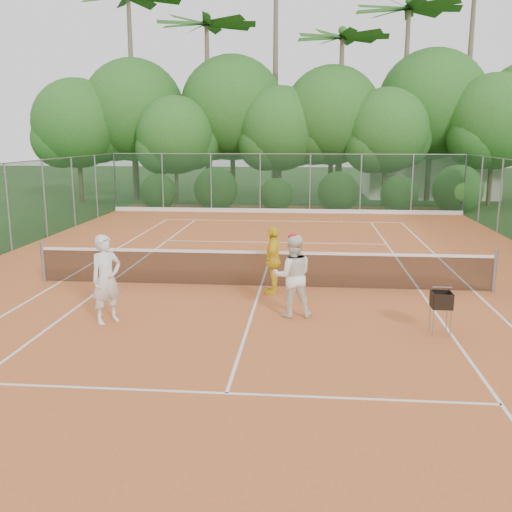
{
  "coord_description": "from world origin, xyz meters",
  "views": [
    {
      "loc": [
        1.2,
        -14.5,
        3.92
      ],
      "look_at": [
        -0.02,
        -1.2,
        1.1
      ],
      "focal_mm": 40.0,
      "sensor_mm": 36.0,
      "label": 1
    }
  ],
  "objects": [
    {
      "name": "ball_hopper",
      "position": [
        3.88,
        -3.32,
        0.71
      ],
      "size": [
        0.38,
        0.38,
        0.87
      ],
      "rotation": [
        0.0,
        0.0,
        0.36
      ],
      "color": "gray",
      "rests_on": "clay_court"
    },
    {
      "name": "player_center_grp",
      "position": [
        0.89,
        -2.41,
        0.93
      ],
      "size": [
        0.98,
        0.81,
        1.85
      ],
      "color": "white",
      "rests_on": "clay_court"
    },
    {
      "name": "stray_ball_a",
      "position": [
        1.04,
        11.07,
        0.05
      ],
      "size": [
        0.07,
        0.07,
        0.07
      ],
      "primitive_type": "sphere",
      "color": "gold",
      "rests_on": "clay_court"
    },
    {
      "name": "court_markings",
      "position": [
        0.0,
        0.0,
        0.02
      ],
      "size": [
        11.03,
        23.83,
        0.01
      ],
      "color": "white",
      "rests_on": "clay_court"
    },
    {
      "name": "stray_ball_c",
      "position": [
        0.61,
        11.51,
        0.05
      ],
      "size": [
        0.07,
        0.07,
        0.07
      ],
      "primitive_type": "sphere",
      "color": "#CAE936",
      "rests_on": "clay_court"
    },
    {
      "name": "player_yellow",
      "position": [
        0.35,
        -0.6,
        0.87
      ],
      "size": [
        0.45,
        1.02,
        1.71
      ],
      "primitive_type": "imported",
      "rotation": [
        0.0,
        0.0,
        -1.61
      ],
      "color": "yellow",
      "rests_on": "clay_court"
    },
    {
      "name": "fence_back",
      "position": [
        0.0,
        15.0,
        1.52
      ],
      "size": [
        18.07,
        0.07,
        3.0
      ],
      "color": "#19381E",
      "rests_on": "clay_court"
    },
    {
      "name": "stray_ball_b",
      "position": [
        2.76,
        11.89,
        0.05
      ],
      "size": [
        0.07,
        0.07,
        0.07
      ],
      "primitive_type": "sphere",
      "color": "#CEEA36",
      "rests_on": "clay_court"
    },
    {
      "name": "club_building",
      "position": [
        9.0,
        24.0,
        1.5
      ],
      "size": [
        8.0,
        5.0,
        3.0
      ],
      "primitive_type": "cube",
      "color": "beige",
      "rests_on": "ground"
    },
    {
      "name": "tropical_treeline",
      "position": [
        1.43,
        20.22,
        5.11
      ],
      "size": [
        32.1,
        8.49,
        15.03
      ],
      "color": "brown",
      "rests_on": "ground"
    },
    {
      "name": "tennis_net",
      "position": [
        0.0,
        0.0,
        0.53
      ],
      "size": [
        11.97,
        0.1,
        1.1
      ],
      "color": "gray",
      "rests_on": "clay_court"
    },
    {
      "name": "player_white",
      "position": [
        -3.0,
        -3.2,
        0.97
      ],
      "size": [
        0.79,
        0.82,
        1.89
      ],
      "primitive_type": "imported",
      "rotation": [
        0.0,
        0.0,
        0.87
      ],
      "color": "silver",
      "rests_on": "clay_court"
    },
    {
      "name": "ground",
      "position": [
        0.0,
        0.0,
        0.0
      ],
      "size": [
        120.0,
        120.0,
        0.0
      ],
      "primitive_type": "plane",
      "color": "#204217",
      "rests_on": "ground"
    },
    {
      "name": "clay_court",
      "position": [
        0.0,
        0.0,
        0.01
      ],
      "size": [
        18.0,
        36.0,
        0.02
      ],
      "primitive_type": "cube",
      "color": "#C5612D",
      "rests_on": "ground"
    }
  ]
}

